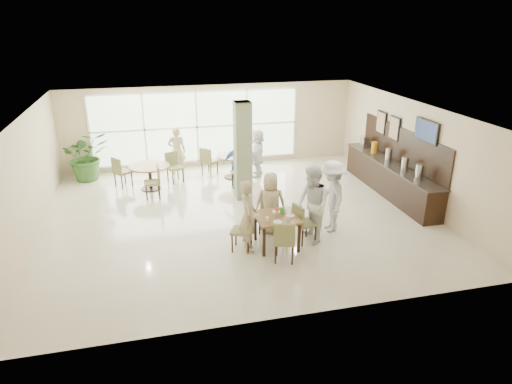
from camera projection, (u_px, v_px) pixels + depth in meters
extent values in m
plane|color=beige|center=(238.00, 215.00, 12.14)|extent=(10.00, 10.00, 0.00)
plane|color=white|center=(236.00, 111.00, 11.12)|extent=(10.00, 10.00, 0.00)
plane|color=beige|center=(211.00, 126.00, 15.71)|extent=(10.00, 0.00, 10.00)
plane|color=beige|center=(291.00, 246.00, 7.56)|extent=(10.00, 0.00, 10.00)
plane|color=beige|center=(25.00, 181.00, 10.53)|extent=(0.00, 9.00, 9.00)
plane|color=beige|center=(413.00, 152.00, 12.73)|extent=(0.00, 9.00, 9.00)
plane|color=silver|center=(197.00, 127.00, 15.57)|extent=(7.00, 0.00, 7.00)
cube|color=#707A55|center=(243.00, 151.00, 12.81)|extent=(0.45, 0.45, 2.80)
cube|color=brown|center=(277.00, 217.00, 10.28)|extent=(0.96, 0.96, 0.05)
cube|color=black|center=(264.00, 242.00, 9.96)|extent=(0.06, 0.06, 0.70)
cube|color=black|center=(299.00, 238.00, 10.14)|extent=(0.06, 0.06, 0.70)
cube|color=black|center=(255.00, 226.00, 10.69)|extent=(0.06, 0.06, 0.70)
cube|color=black|center=(288.00, 223.00, 10.87)|extent=(0.06, 0.06, 0.70)
cylinder|color=brown|center=(149.00, 166.00, 13.71)|extent=(1.21, 1.21, 0.04)
cylinder|color=black|center=(150.00, 178.00, 13.85)|extent=(0.10, 0.10, 0.71)
cylinder|color=black|center=(151.00, 188.00, 13.97)|extent=(0.60, 0.60, 0.03)
cylinder|color=brown|center=(233.00, 156.00, 14.71)|extent=(1.04, 1.04, 0.04)
cylinder|color=black|center=(233.00, 167.00, 14.84)|extent=(0.10, 0.10, 0.71)
cylinder|color=black|center=(233.00, 177.00, 14.97)|extent=(0.60, 0.60, 0.03)
cylinder|color=white|center=(267.00, 219.00, 10.00)|extent=(0.08, 0.08, 0.10)
cylinder|color=white|center=(288.00, 218.00, 10.05)|extent=(0.08, 0.08, 0.10)
cylinder|color=white|center=(284.00, 210.00, 10.46)|extent=(0.08, 0.08, 0.10)
cylinder|color=white|center=(278.00, 222.00, 9.96)|extent=(0.20, 0.20, 0.01)
cylinder|color=white|center=(277.00, 212.00, 10.48)|extent=(0.20, 0.20, 0.01)
cylinder|color=white|center=(290.00, 216.00, 10.27)|extent=(0.20, 0.20, 0.01)
cylinder|color=#99B27F|center=(277.00, 214.00, 10.25)|extent=(0.07, 0.07, 0.12)
sphere|color=#FF5615|center=(278.00, 209.00, 10.22)|extent=(0.07, 0.07, 0.07)
sphere|color=#FF5615|center=(276.00, 209.00, 10.23)|extent=(0.07, 0.07, 0.07)
sphere|color=#FF5615|center=(277.00, 210.00, 10.18)|extent=(0.07, 0.07, 0.07)
cube|color=green|center=(282.00, 211.00, 10.37)|extent=(0.10, 0.03, 0.15)
cube|color=black|center=(390.00, 179.00, 13.46)|extent=(0.60, 4.60, 0.90)
cube|color=black|center=(391.00, 164.00, 13.29)|extent=(0.64, 4.70, 0.04)
cube|color=black|center=(402.00, 146.00, 13.16)|extent=(0.04, 4.60, 1.00)
cylinder|color=silver|center=(419.00, 172.00, 11.94)|extent=(0.20, 0.20, 0.40)
cylinder|color=silver|center=(405.00, 164.00, 12.58)|extent=(0.20, 0.20, 0.40)
cylinder|color=silver|center=(389.00, 155.00, 13.39)|extent=(0.20, 0.20, 0.40)
cylinder|color=orange|center=(374.00, 147.00, 14.21)|extent=(0.18, 0.18, 0.36)
cube|color=silver|center=(364.00, 142.00, 14.85)|extent=(0.18, 0.30, 0.36)
cube|color=black|center=(427.00, 131.00, 11.90)|extent=(0.06, 1.00, 0.58)
cube|color=#7F99CC|center=(426.00, 131.00, 11.90)|extent=(0.01, 0.92, 0.50)
cube|color=black|center=(394.00, 128.00, 13.46)|extent=(0.04, 0.55, 0.70)
cube|color=olive|center=(394.00, 128.00, 13.46)|extent=(0.01, 0.47, 0.62)
cube|color=black|center=(381.00, 122.00, 14.19)|extent=(0.04, 0.55, 0.70)
cube|color=olive|center=(381.00, 123.00, 14.18)|extent=(0.01, 0.47, 0.62)
imported|color=#305C25|center=(87.00, 156.00, 14.51)|extent=(1.75, 1.75, 1.58)
imported|color=tan|center=(248.00, 216.00, 10.05)|extent=(0.43, 0.63, 1.68)
imported|color=tan|center=(271.00, 203.00, 10.97)|extent=(0.82, 0.57, 1.52)
imported|color=white|center=(312.00, 205.00, 10.43)|extent=(0.79, 0.97, 1.85)
imported|color=#B8B7BA|center=(331.00, 196.00, 11.02)|extent=(0.78, 1.21, 1.78)
imported|color=#3E83BC|center=(238.00, 164.00, 13.83)|extent=(0.99, 0.72, 1.52)
imported|color=white|center=(257.00, 153.00, 14.85)|extent=(1.14, 1.58, 1.56)
imported|color=tan|center=(177.00, 151.00, 14.98)|extent=(0.63, 0.46, 1.61)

